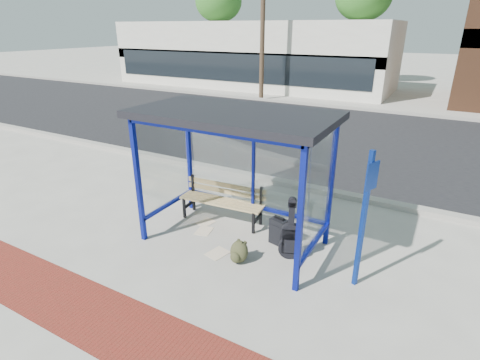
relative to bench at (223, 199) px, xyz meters
The scene contains 18 objects.
ground 0.98m from the bench, 45.24° to the right, with size 120.00×120.00×0.00m, color #B2ADA0.
brick_paver_strip 3.30m from the bench, 79.33° to the right, with size 60.00×1.00×0.01m, color maroon.
curb_near 2.40m from the bench, 75.21° to the left, with size 60.00×0.25×0.12m, color gray.
street_asphalt 7.43m from the bench, 85.32° to the left, with size 60.00×10.00×0.00m, color black.
curb_far 12.51m from the bench, 87.23° to the left, with size 60.00×0.25×0.12m, color gray.
far_sidewalk 14.41m from the bench, 87.59° to the left, with size 60.00×4.00×0.01m, color #B2ADA0.
bus_shelter 1.80m from the bench, 41.70° to the right, with size 3.30×1.80×2.42m.
storefront_white 19.36m from the bench, 115.79° to the left, with size 18.00×6.04×4.00m.
tree_left 25.73m from the bench, 122.06° to the left, with size 3.60×3.60×7.03m.
utility_pole_west 14.35m from the bench, 112.87° to the left, with size 1.60×0.24×8.00m.
bench is the anchor object (origin of this frame).
guitar_bag 1.82m from the bench, 19.96° to the right, with size 0.40×0.24×1.07m.
suitcase 1.41m from the bench, 12.36° to the right, with size 0.35×0.27×0.54m.
backpack 1.55m from the bench, 48.80° to the right, with size 0.34×0.31×0.38m.
sign_post 3.06m from the bench, 15.50° to the right, with size 0.14×0.26×2.16m.
newspaper_a 0.59m from the bench, 130.60° to the right, with size 0.34×0.27×0.01m, color white.
newspaper_b 1.33m from the bench, 63.18° to the right, with size 0.37×0.29×0.01m, color white.
newspaper_c 0.75m from the bench, 97.92° to the right, with size 0.36×0.28×0.01m, color white.
Camera 1 is at (3.00, -5.17, 3.67)m, focal length 28.00 mm.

